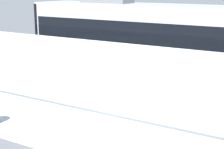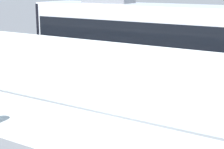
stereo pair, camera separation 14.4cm
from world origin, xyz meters
name	(u,v)px [view 1 (the left image)]	position (x,y,z in m)	size (l,w,h in m)	color
ground_plane	(89,134)	(0.00, 0.00, 0.00)	(200.00, 200.00, 0.00)	slate
bike_path_deck	(89,134)	(0.00, 0.00, 0.01)	(32.00, 3.20, 0.01)	silver
glass_parapet	(121,100)	(0.00, 1.85, 0.56)	(32.00, 0.05, 1.13)	silver
concrete_barrier_wall	(145,74)	(0.00, 3.65, 1.07)	(32.00, 0.36, 2.13)	silver
tram_rail_near	(170,87)	(0.00, 6.13, 0.00)	(32.00, 0.08, 0.01)	#595654
tram_rail_far	(183,79)	(0.00, 7.57, 0.00)	(32.00, 0.08, 0.01)	#595654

